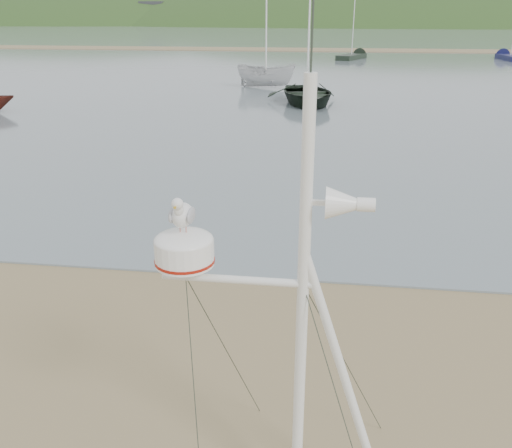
# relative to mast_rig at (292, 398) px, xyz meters

# --- Properties ---
(ground) EXTENTS (560.00, 560.00, 0.00)m
(ground) POSITION_rel_mast_rig_xyz_m (-2.27, 0.97, -1.30)
(ground) COLOR olive
(ground) RESTS_ON ground
(water) EXTENTS (560.00, 256.00, 0.04)m
(water) POSITION_rel_mast_rig_xyz_m (-2.27, 132.97, -1.28)
(water) COLOR slate
(water) RESTS_ON ground
(sandbar) EXTENTS (560.00, 7.00, 0.07)m
(sandbar) POSITION_rel_mast_rig_xyz_m (-2.27, 70.97, -1.22)
(sandbar) COLOR olive
(sandbar) RESTS_ON water
(hill_ridge) EXTENTS (620.00, 180.00, 80.00)m
(hill_ridge) POSITION_rel_mast_rig_xyz_m (16.24, 235.97, -20.99)
(hill_ridge) COLOR #223C18
(hill_ridge) RESTS_ON ground
(far_cottages) EXTENTS (294.40, 6.30, 8.00)m
(far_cottages) POSITION_rel_mast_rig_xyz_m (0.73, 196.97, 2.70)
(far_cottages) COLOR silver
(far_cottages) RESTS_ON ground
(mast_rig) EXTENTS (2.38, 2.54, 5.37)m
(mast_rig) POSITION_rel_mast_rig_xyz_m (0.00, 0.00, 0.00)
(mast_rig) COLOR white
(mast_rig) RESTS_ON ground
(boat_dark) EXTENTS (4.11, 2.03, 5.53)m
(boat_dark) POSITION_rel_mast_rig_xyz_m (-1.07, 26.10, 1.51)
(boat_dark) COLOR black
(boat_dark) RESTS_ON water
(boat_white) EXTENTS (1.99, 1.96, 4.20)m
(boat_white) POSITION_rel_mast_rig_xyz_m (-4.11, 32.60, 0.84)
(boat_white) COLOR silver
(boat_white) RESTS_ON water
(sailboat_blue_far) EXTENTS (1.99, 6.56, 6.45)m
(sailboat_blue_far) POSITION_rel_mast_rig_xyz_m (18.69, 59.69, -0.99)
(sailboat_blue_far) COLOR #12143F
(sailboat_blue_far) RESTS_ON ground
(sailboat_dark_mid) EXTENTS (4.07, 6.54, 6.44)m
(sailboat_dark_mid) POSITION_rel_mast_rig_xyz_m (2.91, 58.25, -0.99)
(sailboat_dark_mid) COLOR black
(sailboat_dark_mid) RESTS_ON ground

